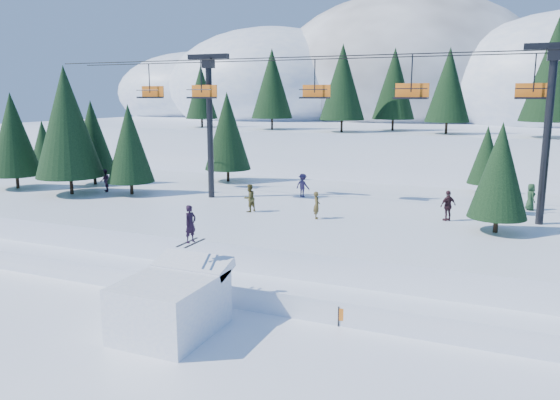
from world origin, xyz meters
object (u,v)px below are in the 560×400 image
at_px(banner_far, 503,330).
at_px(banner_near, 371,317).
at_px(chairlift, 359,105).
at_px(jump_kicker, 172,303).

bearing_deg(banner_far, banner_near, -170.37).
bearing_deg(chairlift, banner_far, -51.63).
bearing_deg(jump_kicker, chairlift, 77.76).
xyz_separation_m(jump_kicker, chairlift, (3.54, 16.32, 8.02)).
bearing_deg(banner_far, chairlift, 128.37).
relative_size(chairlift, banner_near, 16.34).
relative_size(chairlift, banner_far, 16.27).
bearing_deg(chairlift, banner_near, -71.92).
distance_m(chairlift, banner_near, 16.09).
bearing_deg(jump_kicker, banner_far, 18.72).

